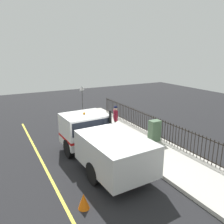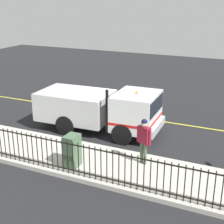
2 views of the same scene
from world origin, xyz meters
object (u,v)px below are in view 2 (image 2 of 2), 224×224
work_truck (104,108)px  traffic_cone (74,107)px  worker_standing (144,137)px  utility_cabinet (72,151)px

work_truck → traffic_cone: work_truck is taller
work_truck → worker_standing: size_ratio=3.36×
worker_standing → traffic_cone: size_ratio=3.11×
work_truck → traffic_cone: size_ratio=10.47×
worker_standing → traffic_cone: 7.40m
utility_cabinet → worker_standing: bearing=119.7°
worker_standing → traffic_cone: worker_standing is taller
traffic_cone → worker_standing: bearing=51.8°
worker_standing → utility_cabinet: size_ratio=1.44×
worker_standing → traffic_cone: (-4.53, -5.77, -0.99)m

